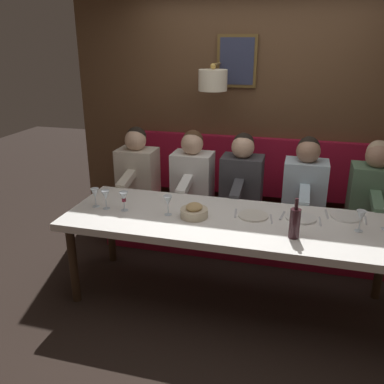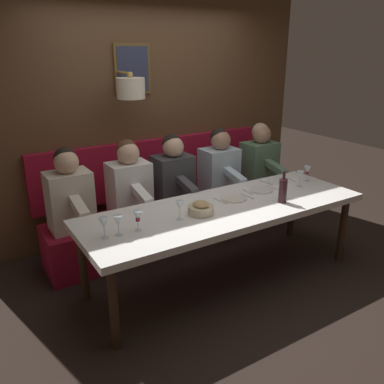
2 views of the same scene
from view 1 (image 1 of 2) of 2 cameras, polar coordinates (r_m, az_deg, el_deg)
ground_plane at (r=3.62m, az=4.86°, el=-14.52°), size 12.00×12.00×0.00m
dining_table at (r=3.28m, az=5.21°, el=-4.76°), size 0.90×2.64×0.74m
banquette_bench at (r=4.27m, az=7.14°, el=-5.33°), size 0.52×2.84×0.45m
back_wall_panel at (r=4.48m, az=8.80°, el=11.16°), size 0.59×4.04×2.90m
diner_nearest at (r=4.07m, az=23.87°, el=0.67°), size 0.60×0.40×0.79m
diner_near at (r=4.02m, az=15.47°, el=1.46°), size 0.60×0.40×0.79m
diner_middle at (r=4.05m, az=6.94°, el=2.22°), size 0.60×0.40×0.79m
diner_far at (r=4.14m, az=0.06°, el=2.81°), size 0.60×0.40×0.79m
diner_farthest at (r=4.33m, az=-7.62°, el=3.41°), size 0.60×0.40×0.79m
place_setting_0 at (r=3.49m, az=20.62°, el=-3.21°), size 0.24×0.32×0.01m
place_setting_1 at (r=3.32m, az=8.50°, el=-3.27°), size 0.24×0.33×0.01m
place_setting_2 at (r=3.36m, az=14.91°, el=-3.51°), size 0.24×0.32×0.01m
wine_glass_1 at (r=3.53m, az=-13.34°, el=-0.23°), size 0.07×0.07×0.16m
wine_glass_2 at (r=3.41m, az=-9.48°, el=-0.74°), size 0.07×0.07×0.16m
wine_glass_3 at (r=3.47m, az=-11.93°, el=-0.48°), size 0.07×0.07×0.16m
wine_glass_4 at (r=3.24m, az=22.41°, el=-3.18°), size 0.07×0.07×0.16m
wine_glass_5 at (r=3.28m, az=-3.37°, el=-1.30°), size 0.07×0.07×0.16m
wine_bottle at (r=2.99m, az=14.09°, el=-4.17°), size 0.08×0.08×0.30m
bread_bowl at (r=3.26m, az=0.30°, el=-2.70°), size 0.22×0.22×0.12m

